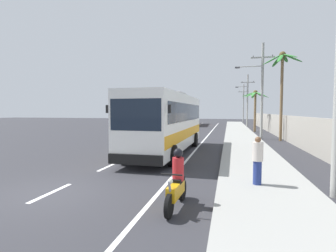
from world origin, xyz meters
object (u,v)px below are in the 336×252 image
Objects in this scene: palm_nearest at (282,74)px; utility_pole_mid at (261,88)px; motorcycle_beside_bus at (177,184)px; pedestrian_near_kerb at (258,160)px; utility_pole_far at (247,99)px; palm_second at (255,101)px; coach_bus_foreground at (168,121)px; utility_pole_distant at (243,103)px; coach_bus_far_lane at (189,115)px.

utility_pole_mid is at bearing 143.22° from palm_nearest.
motorcycle_beside_bus is 0.22× the size of utility_pole_mid.
utility_pole_mid is at bearing 77.12° from motorcycle_beside_bus.
pedestrian_near_kerb is 33.26m from utility_pole_far.
palm_nearest is at bearing -82.72° from palm_second.
utility_pole_mid is at bearing -89.49° from utility_pole_far.
coach_bus_foreground is 1.42× the size of palm_nearest.
utility_pole_far is 0.98× the size of utility_pole_distant.
palm_nearest is (5.85, 17.46, 5.21)m from motorcycle_beside_bus.
motorcycle_beside_bus is 0.37× the size of palm_second.
utility_pole_far reaches higher than palm_nearest.
pedestrian_near_kerb is at bearing -54.38° from coach_bus_foreground.
utility_pole_far is at bearing 95.54° from palm_nearest.
coach_bus_far_lane is at bearing 98.33° from motorcycle_beside_bus.
utility_pole_distant reaches higher than coach_bus_far_lane.
palm_nearest is 10.13m from palm_second.
coach_bus_far_lane is at bearing 114.70° from utility_pole_mid.
utility_pole_far is 8.06m from palm_second.
motorcycle_beside_bus is 19.13m from palm_nearest.
coach_bus_far_lane is 41.39m from motorcycle_beside_bus.
utility_pole_distant is at bearing 89.64° from utility_pole_mid.
pedestrian_near_kerb is 0.21× the size of palm_nearest.
utility_pole_far reaches higher than pedestrian_near_kerb.
palm_nearest reaches higher than motorcycle_beside_bus.
utility_pole_far is at bearing 144.94° from pedestrian_near_kerb.
palm_second reaches higher than motorcycle_beside_bus.
utility_pole_mid reaches higher than palm_second.
utility_pole_distant is (10.46, 11.13, 2.53)m from coach_bus_far_lane.
utility_pole_distant is 34.66m from palm_nearest.
palm_nearest reaches higher than coach_bus_foreground.
pedestrian_near_kerb is 16.28m from palm_nearest.
coach_bus_far_lane is 6.22× the size of motorcycle_beside_bus.
utility_pole_far is 1.07× the size of palm_nearest.
coach_bus_foreground is 43.80m from utility_pole_distant.
pedestrian_near_kerb is at bearing -103.10° from palm_nearest.
coach_bus_foreground is 8.11m from pedestrian_near_kerb.
palm_second reaches higher than coach_bus_foreground.
utility_pole_mid is 1.70× the size of palm_second.
palm_second is at bearing 69.38° from coach_bus_foreground.
palm_nearest is at bearing 71.48° from motorcycle_beside_bus.
palm_nearest is at bearing 46.33° from coach_bus_foreground.
motorcycle_beside_bus is at bearing -99.53° from palm_second.
coach_bus_foreground is at bearing -98.98° from utility_pole_distant.
utility_pole_distant is (0.21, 33.42, -0.35)m from utility_pole_mid.
palm_second is (4.59, 27.32, 3.29)m from motorcycle_beside_bus.
coach_bus_foreground is at bearing -103.72° from utility_pole_far.
coach_bus_far_lane is at bearing 96.46° from coach_bus_foreground.
motorcycle_beside_bus is (5.99, -40.93, -1.25)m from coach_bus_far_lane.
palm_nearest reaches higher than palm_second.
utility_pole_distant reaches higher than palm_second.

